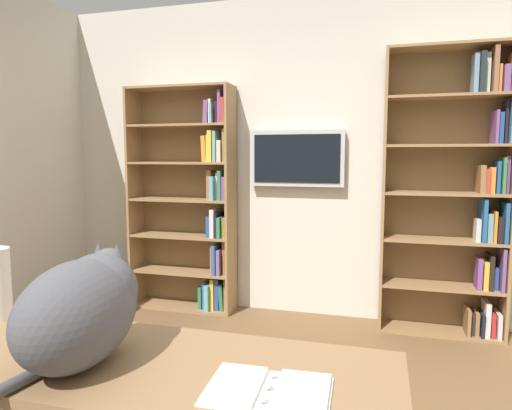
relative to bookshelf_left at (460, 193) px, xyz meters
name	(u,v)px	position (x,y,z in m)	size (l,w,h in m)	color
wall_back	(307,158)	(1.19, -0.17, 0.26)	(4.52, 0.06, 2.70)	beige
bookshelf_left	(460,193)	(0.00, 0.00, 0.00)	(0.91, 0.28, 2.17)	#937047
bookshelf_right	(195,202)	(2.16, 0.00, -0.13)	(0.95, 0.28, 1.97)	#937047
wall_mounted_tv	(297,158)	(1.26, -0.08, 0.26)	(0.79, 0.07, 0.47)	#B7B7BC
desk	(127,398)	(1.30, 2.53, -0.46)	(1.64, 0.57, 0.75)	olive
cat	(85,306)	(1.42, 2.55, -0.17)	(0.28, 0.58, 0.34)	#4C4C51
open_binder	(268,389)	(0.84, 2.58, -0.34)	(0.34, 0.23, 0.02)	white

